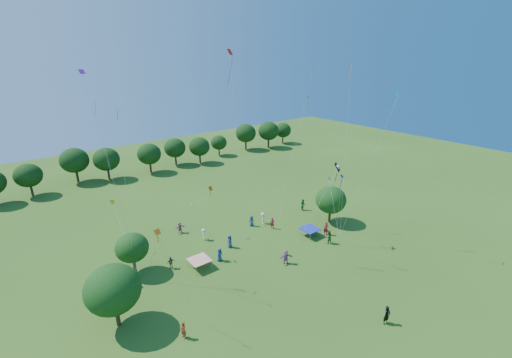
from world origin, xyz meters
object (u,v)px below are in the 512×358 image
at_px(red_high_kite, 233,98).
at_px(tent_blue, 310,229).
at_px(near_tree_west, 113,289).
at_px(tent_red_stripe, 199,260).
at_px(near_tree_east, 331,200).
at_px(near_tree_north, 132,248).
at_px(pirate_kite, 337,168).
at_px(man_in_black, 387,315).

bearing_deg(red_high_kite, tent_blue, -9.99).
height_order(near_tree_west, tent_red_stripe, near_tree_west).
relative_size(near_tree_west, near_tree_east, 1.10).
distance_m(near_tree_north, pirate_kite, 25.09).
height_order(near_tree_north, tent_red_stripe, near_tree_north).
distance_m(near_tree_west, tent_red_stripe, 10.97).
bearing_deg(tent_red_stripe, near_tree_north, 148.36).
bearing_deg(tent_red_stripe, tent_blue, -10.28).
bearing_deg(near_tree_west, red_high_kite, 8.86).
distance_m(near_tree_west, tent_blue, 25.47).
bearing_deg(red_high_kite, tent_red_stripe, 169.05).
bearing_deg(near_tree_west, near_tree_east, 2.58).
bearing_deg(tent_blue, pirate_kite, -70.35).
distance_m(near_tree_east, tent_blue, 5.81).
bearing_deg(man_in_black, near_tree_west, 148.79).
height_order(near_tree_west, near_tree_north, near_tree_west).
bearing_deg(red_high_kite, pirate_kite, -21.87).
distance_m(tent_blue, man_in_black, 16.55).
bearing_deg(near_tree_west, man_in_black, -38.11).
relative_size(near_tree_west, tent_blue, 2.74).
distance_m(man_in_black, pirate_kite, 17.12).
relative_size(tent_red_stripe, man_in_black, 1.19).
xyz_separation_m(near_tree_west, near_tree_east, (30.47, 1.37, -0.34)).
bearing_deg(man_in_black, pirate_kite, 66.46).
relative_size(man_in_black, red_high_kite, 0.08).
xyz_separation_m(tent_red_stripe, tent_blue, (15.19, -2.75, 0.00)).
xyz_separation_m(tent_blue, man_in_black, (-6.34, -15.29, -0.11)).
bearing_deg(near_tree_north, red_high_kite, -23.51).
height_order(near_tree_east, man_in_black, near_tree_east).
height_order(tent_red_stripe, pirate_kite, pirate_kite).
xyz_separation_m(near_tree_north, man_in_black, (14.92, -21.78, -2.22)).
xyz_separation_m(pirate_kite, red_high_kite, (-11.63, 4.67, 8.75)).
height_order(near_tree_west, near_tree_east, near_tree_west).
bearing_deg(near_tree_east, tent_blue, -169.49).
bearing_deg(near_tree_west, tent_blue, 0.94).
xyz_separation_m(near_tree_east, man_in_black, (-11.51, -16.24, -2.59)).
bearing_deg(pirate_kite, near_tree_east, 42.03).
relative_size(near_tree_north, near_tree_east, 0.87).
distance_m(near_tree_west, man_in_black, 24.28).
xyz_separation_m(tent_red_stripe, man_in_black, (8.84, -18.04, -0.11)).
height_order(near_tree_north, red_high_kite, red_high_kite).
height_order(near_tree_north, near_tree_east, near_tree_east).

